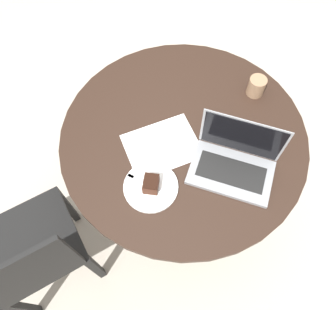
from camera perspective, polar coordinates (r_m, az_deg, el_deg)
The scene contains 9 objects.
ground_plane at distance 2.14m, azimuth 1.88°, elevation -7.06°, with size 12.00×12.00×0.00m, color #B7AD9E.
dining_table at distance 1.58m, azimuth 2.52°, elevation 0.85°, with size 1.10×1.10×0.76m.
chair at distance 1.67m, azimuth -22.20°, elevation -15.98°, with size 0.55×0.55×0.90m.
paper_document at distance 1.42m, azimuth -1.03°, elevation 1.61°, with size 0.39×0.37×0.00m.
plate at distance 1.33m, azimuth -3.01°, elevation -5.55°, with size 0.22×0.22×0.01m.
cake_slice at distance 1.30m, azimuth -2.98°, elevation -5.02°, with size 0.09×0.09×0.06m.
fork at distance 1.33m, azimuth -4.51°, elevation -4.59°, with size 0.05×0.17×0.00m.
coffee_glass at distance 1.60m, azimuth 15.14°, elevation 11.48°, with size 0.08×0.08×0.09m.
laptop at distance 1.36m, azimuth 11.44°, elevation -1.27°, with size 0.31×0.39×0.24m.
Camera 1 is at (0.66, 0.39, 1.99)m, focal length 35.00 mm.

